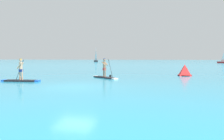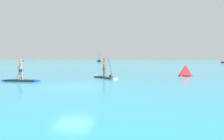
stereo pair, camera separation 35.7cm
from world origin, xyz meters
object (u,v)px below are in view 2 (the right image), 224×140
(paddleboarder_near_left, at_px, (21,77))
(sailboat_left_horizon, at_px, (99,60))
(paddleboarder_mid_center, at_px, (105,74))
(race_marker_buoy, at_px, (186,71))

(paddleboarder_near_left, xyz_separation_m, sailboat_left_horizon, (-20.37, 84.86, 0.44))
(paddleboarder_near_left, height_order, paddleboarder_mid_center, paddleboarder_mid_center)
(sailboat_left_horizon, bearing_deg, race_marker_buoy, -177.70)
(sailboat_left_horizon, bearing_deg, paddleboarder_mid_center, 176.50)
(race_marker_buoy, bearing_deg, paddleboarder_near_left, -147.10)
(paddleboarder_mid_center, bearing_deg, paddleboarder_near_left, -103.66)
(paddleboarder_mid_center, bearing_deg, race_marker_buoy, 68.99)
(paddleboarder_near_left, distance_m, sailboat_left_horizon, 87.27)
(paddleboarder_mid_center, distance_m, sailboat_left_horizon, 84.69)
(paddleboarder_near_left, bearing_deg, race_marker_buoy, -152.45)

